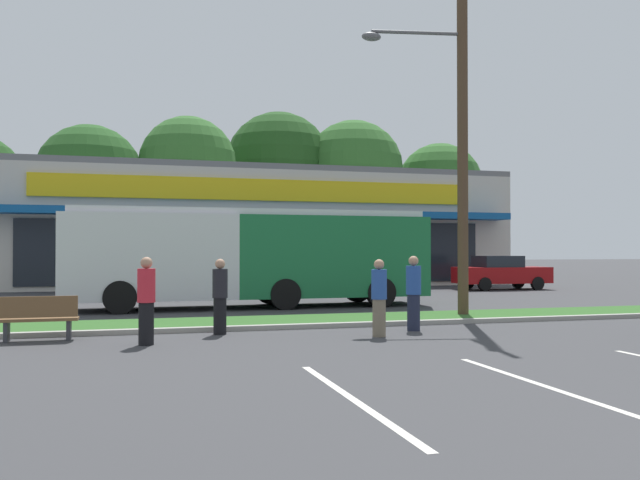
{
  "coord_description": "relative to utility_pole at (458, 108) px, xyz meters",
  "views": [
    {
      "loc": [
        -6.69,
        -2.91,
        1.9
      ],
      "look_at": [
        -0.81,
        18.1,
        2.25
      ],
      "focal_mm": 37.35,
      "sensor_mm": 36.0,
      "label": 1
    }
  ],
  "objects": [
    {
      "name": "grass_median",
      "position": [
        -2.09,
        -0.01,
        -5.86
      ],
      "size": [
        56.0,
        2.2,
        0.12
      ],
      "primitive_type": "cube",
      "color": "#2D5B23",
      "rests_on": "ground_plane"
    },
    {
      "name": "curb_lip",
      "position": [
        -2.09,
        -1.23,
        -5.86
      ],
      "size": [
        56.0,
        0.24,
        0.12
      ],
      "primitive_type": "cube",
      "color": "#99968C",
      "rests_on": "ground_plane"
    },
    {
      "name": "parking_stripe_0",
      "position": [
        -6.07,
        -8.8,
        -5.92
      ],
      "size": [
        0.12,
        4.8,
        0.01
      ],
      "primitive_type": "cube",
      "color": "silver",
      "rests_on": "ground_plane"
    },
    {
      "name": "parking_stripe_1",
      "position": [
        -3.22,
        -8.8,
        -5.92
      ],
      "size": [
        0.12,
        4.8,
        0.01
      ],
      "primitive_type": "cube",
      "color": "silver",
      "rests_on": "ground_plane"
    },
    {
      "name": "storefront_building",
      "position": [
        -2.38,
        22.75,
        -2.75
      ],
      "size": [
        27.89,
        14.85,
        6.34
      ],
      "color": "#BCB7AD",
      "rests_on": "ground_plane"
    },
    {
      "name": "tree_mid_left",
      "position": [
        -11.58,
        28.58,
        0.71
      ],
      "size": [
        6.87,
        6.87,
        10.07
      ],
      "color": "#473323",
      "rests_on": "ground_plane"
    },
    {
      "name": "tree_mid",
      "position": [
        -5.34,
        28.11,
        1.71
      ],
      "size": [
        6.44,
        6.44,
        10.87
      ],
      "color": "#473323",
      "rests_on": "ground_plane"
    },
    {
      "name": "tree_mid_right",
      "position": [
        1.9,
        33.01,
        2.5
      ],
      "size": [
        8.18,
        8.18,
        12.52
      ],
      "color": "#473323",
      "rests_on": "ground_plane"
    },
    {
      "name": "tree_right",
      "position": [
        7.45,
        31.49,
        2.15
      ],
      "size": [
        7.64,
        7.64,
        11.9
      ],
      "color": "#473323",
      "rests_on": "ground_plane"
    },
    {
      "name": "tree_far_right",
      "position": [
        15.38,
        32.9,
        1.28
      ],
      "size": [
        6.99,
        6.99,
        10.7
      ],
      "color": "#473323",
      "rests_on": "ground_plane"
    },
    {
      "name": "utility_pole",
      "position": [
        0.0,
        0.0,
        0.0
      ],
      "size": [
        3.12,
        2.39,
        11.13
      ],
      "color": "#4C3826",
      "rests_on": "ground_plane"
    },
    {
      "name": "city_bus",
      "position": [
        -5.02,
        5.1,
        -4.15
      ],
      "size": [
        12.05,
        2.81,
        3.25
      ],
      "rotation": [
        0.0,
        0.0,
        3.16
      ],
      "color": "#196638",
      "rests_on": "ground_plane"
    },
    {
      "name": "bus_stop_bench",
      "position": [
        -10.71,
        -1.91,
        -5.42
      ],
      "size": [
        1.6,
        0.45,
        0.95
      ],
      "rotation": [
        0.0,
        0.0,
        3.14
      ],
      "color": "brown",
      "rests_on": "ground_plane"
    },
    {
      "name": "car_0",
      "position": [
        8.44,
        11.88,
        -5.09
      ],
      "size": [
        4.57,
        1.89,
        1.65
      ],
      "color": "maroon",
      "rests_on": "ground_plane"
    },
    {
      "name": "pedestrian_near_bench",
      "position": [
        -2.37,
        -2.3,
        -5.03
      ],
      "size": [
        0.36,
        0.36,
        1.77
      ],
      "rotation": [
        0.0,
        0.0,
        0.43
      ],
      "color": "#1E2338",
      "rests_on": "ground_plane"
    },
    {
      "name": "pedestrian_by_pole",
      "position": [
        -6.89,
        -1.78,
        -5.06
      ],
      "size": [
        0.35,
        0.35,
        1.71
      ],
      "rotation": [
        0.0,
        0.0,
        5.88
      ],
      "color": "black",
      "rests_on": "ground_plane"
    },
    {
      "name": "pedestrian_mid",
      "position": [
        -8.53,
        -3.08,
        -5.03
      ],
      "size": [
        0.36,
        0.36,
        1.77
      ],
      "rotation": [
        0.0,
        0.0,
        5.4
      ],
      "color": "black",
      "rests_on": "ground_plane"
    },
    {
      "name": "pedestrian_far",
      "position": [
        -3.55,
        -3.12,
        -5.06
      ],
      "size": [
        0.34,
        0.34,
        1.71
      ],
      "rotation": [
        0.0,
        0.0,
        1.47
      ],
      "color": "#726651",
      "rests_on": "ground_plane"
    }
  ]
}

